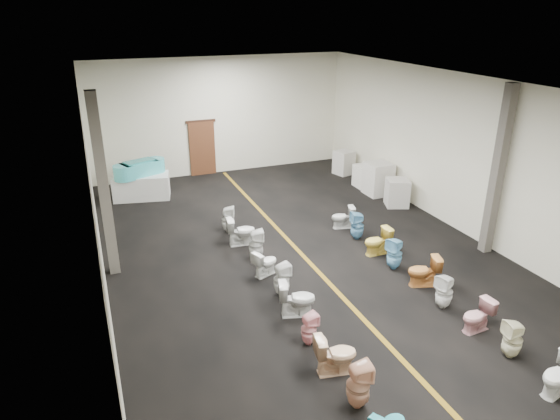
{
  "coord_description": "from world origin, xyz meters",
  "views": [
    {
      "loc": [
        -4.96,
        -10.8,
        6.17
      ],
      "look_at": [
        -0.28,
        1.0,
        1.0
      ],
      "focal_mm": 32.0,
      "sensor_mm": 36.0,
      "label": 1
    }
  ],
  "objects_px": {
    "toilet_left_3": "(309,329)",
    "bathtub": "(140,168)",
    "toilet_left_4": "(297,299)",
    "toilet_right_7": "(377,241)",
    "toilet_right_5": "(424,271)",
    "toilet_right_9": "(343,217)",
    "toilet_left_7": "(256,245)",
    "toilet_left_9": "(228,219)",
    "toilet_right_1": "(560,375)",
    "appliance_crate_b": "(378,179)",
    "toilet_right_2": "(513,339)",
    "toilet_left_2": "(335,354)",
    "toilet_right_3": "(478,316)",
    "appliance_crate_a": "(397,193)",
    "toilet_right_6": "(395,254)",
    "appliance_crate_d": "(344,162)",
    "toilet_left_1": "(358,385)",
    "toilet_right_8": "(357,226)",
    "toilet_left_5": "(282,279)",
    "appliance_crate_c": "(365,176)",
    "toilet_right_4": "(444,291)",
    "toilet_left_8": "(241,231)",
    "display_table": "(142,187)",
    "toilet_left_6": "(265,263)"
  },
  "relations": [
    {
      "from": "toilet_left_2",
      "to": "toilet_right_2",
      "type": "xyz_separation_m",
      "value": [
        3.29,
        -0.84,
        0.0
      ]
    },
    {
      "from": "appliance_crate_b",
      "to": "toilet_right_2",
      "type": "distance_m",
      "value": 8.97
    },
    {
      "from": "toilet_left_2",
      "to": "toilet_right_3",
      "type": "distance_m",
      "value": 3.28
    },
    {
      "from": "bathtub",
      "to": "toilet_left_2",
      "type": "relative_size",
      "value": 2.27
    },
    {
      "from": "appliance_crate_c",
      "to": "toilet_right_7",
      "type": "xyz_separation_m",
      "value": [
        -2.51,
        -4.87,
        -0.03
      ]
    },
    {
      "from": "toilet_left_5",
      "to": "toilet_left_7",
      "type": "bearing_deg",
      "value": -6.75
    },
    {
      "from": "appliance_crate_c",
      "to": "toilet_left_2",
      "type": "bearing_deg",
      "value": -123.58
    },
    {
      "from": "appliance_crate_c",
      "to": "toilet_left_9",
      "type": "height_order",
      "value": "appliance_crate_c"
    },
    {
      "from": "appliance_crate_b",
      "to": "toilet_left_1",
      "type": "distance_m",
      "value": 10.43
    },
    {
      "from": "display_table",
      "to": "toilet_right_1",
      "type": "relative_size",
      "value": 2.49
    },
    {
      "from": "bathtub",
      "to": "appliance_crate_d",
      "type": "relative_size",
      "value": 1.9
    },
    {
      "from": "toilet_left_1",
      "to": "toilet_right_4",
      "type": "xyz_separation_m",
      "value": [
        3.24,
        1.89,
        -0.02
      ]
    },
    {
      "from": "toilet_left_7",
      "to": "toilet_left_9",
      "type": "relative_size",
      "value": 1.05
    },
    {
      "from": "toilet_left_5",
      "to": "toilet_right_1",
      "type": "xyz_separation_m",
      "value": [
        3.22,
        -4.69,
        -0.03
      ]
    },
    {
      "from": "toilet_left_5",
      "to": "toilet_right_1",
      "type": "height_order",
      "value": "toilet_left_5"
    },
    {
      "from": "toilet_right_5",
      "to": "toilet_right_9",
      "type": "relative_size",
      "value": 1.11
    },
    {
      "from": "bathtub",
      "to": "toilet_right_4",
      "type": "xyz_separation_m",
      "value": [
        5.27,
        -9.47,
        -0.66
      ]
    },
    {
      "from": "toilet_left_6",
      "to": "toilet_right_2",
      "type": "distance_m",
      "value": 5.68
    },
    {
      "from": "toilet_right_8",
      "to": "toilet_left_9",
      "type": "bearing_deg",
      "value": -108.06
    },
    {
      "from": "bathtub",
      "to": "toilet_left_6",
      "type": "relative_size",
      "value": 2.65
    },
    {
      "from": "bathtub",
      "to": "toilet_right_6",
      "type": "distance_m",
      "value": 9.23
    },
    {
      "from": "appliance_crate_a",
      "to": "toilet_left_1",
      "type": "height_order",
      "value": "appliance_crate_a"
    },
    {
      "from": "toilet_left_2",
      "to": "toilet_right_1",
      "type": "relative_size",
      "value": 1.04
    },
    {
      "from": "toilet_right_5",
      "to": "toilet_right_9",
      "type": "bearing_deg",
      "value": -160.13
    },
    {
      "from": "toilet_left_7",
      "to": "toilet_left_9",
      "type": "bearing_deg",
      "value": 15.73
    },
    {
      "from": "toilet_left_3",
      "to": "bathtub",
      "type": "bearing_deg",
      "value": 4.16
    },
    {
      "from": "toilet_right_5",
      "to": "toilet_left_9",
      "type": "bearing_deg",
      "value": -126.36
    },
    {
      "from": "appliance_crate_d",
      "to": "toilet_right_9",
      "type": "height_order",
      "value": "appliance_crate_d"
    },
    {
      "from": "toilet_right_4",
      "to": "toilet_right_7",
      "type": "distance_m",
      "value": 2.77
    },
    {
      "from": "toilet_right_1",
      "to": "appliance_crate_b",
      "type": "bearing_deg",
      "value": 153.59
    },
    {
      "from": "toilet_left_1",
      "to": "toilet_right_8",
      "type": "distance_m",
      "value": 6.55
    },
    {
      "from": "display_table",
      "to": "toilet_right_4",
      "type": "relative_size",
      "value": 2.3
    },
    {
      "from": "appliance_crate_c",
      "to": "toilet_right_3",
      "type": "height_order",
      "value": "appliance_crate_c"
    },
    {
      "from": "toilet_left_6",
      "to": "toilet_right_7",
      "type": "distance_m",
      "value": 3.18
    },
    {
      "from": "bathtub",
      "to": "toilet_left_5",
      "type": "bearing_deg",
      "value": -96.32
    },
    {
      "from": "appliance_crate_a",
      "to": "toilet_left_4",
      "type": "height_order",
      "value": "appliance_crate_a"
    },
    {
      "from": "toilet_left_4",
      "to": "appliance_crate_a",
      "type": "bearing_deg",
      "value": -34.53
    },
    {
      "from": "appliance_crate_a",
      "to": "toilet_right_2",
      "type": "xyz_separation_m",
      "value": [
        -2.44,
        -7.44,
        -0.06
      ]
    },
    {
      "from": "toilet_left_2",
      "to": "toilet_left_7",
      "type": "bearing_deg",
      "value": 8.74
    },
    {
      "from": "display_table",
      "to": "toilet_right_6",
      "type": "height_order",
      "value": "toilet_right_6"
    },
    {
      "from": "appliance_crate_c",
      "to": "toilet_left_2",
      "type": "height_order",
      "value": "appliance_crate_c"
    },
    {
      "from": "appliance_crate_c",
      "to": "toilet_left_8",
      "type": "distance_m",
      "value": 6.44
    },
    {
      "from": "toilet_left_7",
      "to": "toilet_right_7",
      "type": "height_order",
      "value": "toilet_left_7"
    },
    {
      "from": "toilet_left_3",
      "to": "toilet_right_2",
      "type": "relative_size",
      "value": 0.87
    },
    {
      "from": "appliance_crate_a",
      "to": "appliance_crate_b",
      "type": "distance_m",
      "value": 1.19
    },
    {
      "from": "display_table",
      "to": "appliance_crate_b",
      "type": "height_order",
      "value": "appliance_crate_b"
    },
    {
      "from": "toilet_left_4",
      "to": "toilet_right_7",
      "type": "height_order",
      "value": "toilet_left_4"
    },
    {
      "from": "toilet_right_3",
      "to": "toilet_right_7",
      "type": "relative_size",
      "value": 0.93
    },
    {
      "from": "toilet_right_3",
      "to": "toilet_left_8",
      "type": "bearing_deg",
      "value": -154.16
    },
    {
      "from": "appliance_crate_d",
      "to": "toilet_right_6",
      "type": "relative_size",
      "value": 1.1
    }
  ]
}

